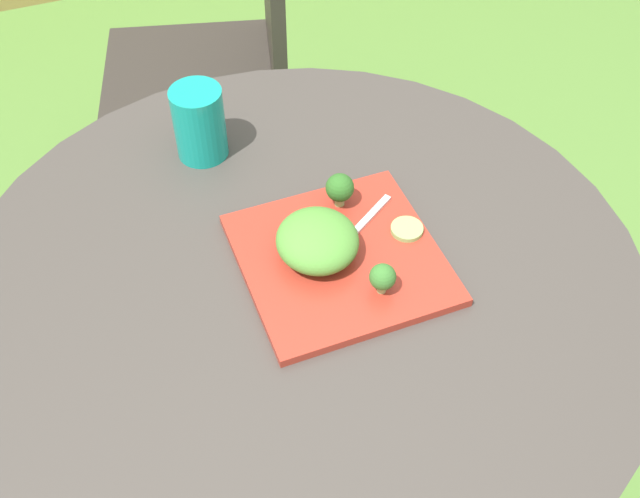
# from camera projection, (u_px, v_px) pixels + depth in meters

# --- Properties ---
(ground_plane) EXTENTS (12.00, 12.00, 0.00)m
(ground_plane) POSITION_uv_depth(u_px,v_px,m) (307.00, 495.00, 1.62)
(ground_plane) COLOR #568438
(patio_table) EXTENTS (0.98, 0.98, 0.73)m
(patio_table) POSITION_uv_depth(u_px,v_px,m) (303.00, 367.00, 1.25)
(patio_table) COLOR #423D38
(patio_table) RESTS_ON ground_plane
(patio_chair) EXTENTS (0.54, 0.54, 0.90)m
(patio_chair) POSITION_uv_depth(u_px,v_px,m) (229.00, 43.00, 1.81)
(patio_chair) COLOR #332D28
(patio_chair) RESTS_ON ground_plane
(salad_plate) EXTENTS (0.27, 0.27, 0.01)m
(salad_plate) POSITION_uv_depth(u_px,v_px,m) (340.00, 259.00, 1.08)
(salad_plate) COLOR #AD3323
(salad_plate) RESTS_ON patio_table
(drinking_glass) EXTENTS (0.08, 0.08, 0.12)m
(drinking_glass) POSITION_uv_depth(u_px,v_px,m) (200.00, 126.00, 1.20)
(drinking_glass) COLOR #149989
(drinking_glass) RESTS_ON patio_table
(fork) EXTENTS (0.14, 0.10, 0.00)m
(fork) POSITION_uv_depth(u_px,v_px,m) (353.00, 233.00, 1.10)
(fork) COLOR silver
(fork) RESTS_ON salad_plate
(lettuce_mound) EXTENTS (0.11, 0.12, 0.06)m
(lettuce_mound) POSITION_uv_depth(u_px,v_px,m) (317.00, 240.00, 1.05)
(lettuce_mound) COLOR #519338
(lettuce_mound) RESTS_ON salad_plate
(broccoli_floret_0) EXTENTS (0.04, 0.04, 0.05)m
(broccoli_floret_0) POSITION_uv_depth(u_px,v_px,m) (340.00, 188.00, 1.12)
(broccoli_floret_0) COLOR #99B770
(broccoli_floret_0) RESTS_ON salad_plate
(broccoli_floret_1) EXTENTS (0.04, 0.04, 0.05)m
(broccoli_floret_1) POSITION_uv_depth(u_px,v_px,m) (383.00, 277.00, 1.01)
(broccoli_floret_1) COLOR #99B770
(broccoli_floret_1) RESTS_ON salad_plate
(cucumber_slice_0) EXTENTS (0.05, 0.05, 0.01)m
(cucumber_slice_0) POSITION_uv_depth(u_px,v_px,m) (407.00, 229.00, 1.10)
(cucumber_slice_0) COLOR #8EB766
(cucumber_slice_0) RESTS_ON salad_plate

